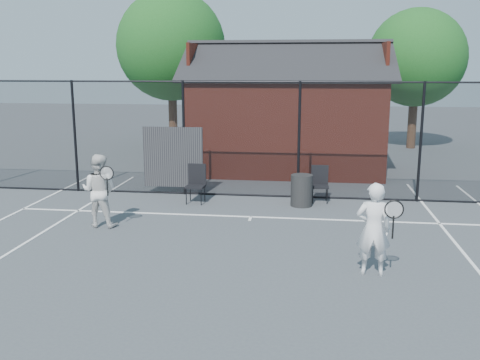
# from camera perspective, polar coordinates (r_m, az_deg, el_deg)

# --- Properties ---
(ground) EXTENTS (80.00, 80.00, 0.00)m
(ground) POSITION_cam_1_polar(r_m,az_deg,el_deg) (9.30, -0.88, -8.97)
(ground) COLOR #42464B
(ground) RESTS_ON ground
(court_lines) EXTENTS (11.02, 18.00, 0.01)m
(court_lines) POSITION_cam_1_polar(r_m,az_deg,el_deg) (8.09, -2.28, -12.23)
(court_lines) COLOR white
(court_lines) RESTS_ON ground
(fence) EXTENTS (22.04, 3.00, 3.00)m
(fence) POSITION_cam_1_polar(r_m,az_deg,el_deg) (13.81, 0.87, 4.11)
(fence) COLOR black
(fence) RESTS_ON ground
(clubhouse) EXTENTS (6.50, 4.36, 4.19)m
(clubhouse) POSITION_cam_1_polar(r_m,az_deg,el_deg) (17.70, 4.99, 6.30)
(clubhouse) COLOR maroon
(clubhouse) RESTS_ON ground
(tree_left) EXTENTS (4.48, 4.48, 6.44)m
(tree_left) POSITION_cam_1_polar(r_m,az_deg,el_deg) (22.86, -7.35, 13.97)
(tree_left) COLOR black
(tree_left) RESTS_ON ground
(tree_right) EXTENTS (3.97, 3.97, 5.70)m
(tree_right) POSITION_cam_1_polar(r_m,az_deg,el_deg) (23.49, 18.30, 12.25)
(tree_right) COLOR black
(tree_right) RESTS_ON ground
(player_front) EXTENTS (0.70, 0.52, 1.53)m
(player_front) POSITION_cam_1_polar(r_m,az_deg,el_deg) (8.89, 14.06, -5.09)
(player_front) COLOR white
(player_front) RESTS_ON ground
(player_back) EXTENTS (0.84, 0.63, 1.55)m
(player_back) POSITION_cam_1_polar(r_m,az_deg,el_deg) (11.65, -14.79, -1.09)
(player_back) COLOR silver
(player_back) RESTS_ON ground
(chair_left) EXTENTS (0.47, 0.49, 0.94)m
(chair_left) POSITION_cam_1_polar(r_m,az_deg,el_deg) (13.31, -4.78, -0.49)
(chair_left) COLOR black
(chair_left) RESTS_ON ground
(chair_right) EXTENTS (0.45, 0.46, 0.89)m
(chair_right) POSITION_cam_1_polar(r_m,az_deg,el_deg) (13.51, 8.52, -0.51)
(chair_right) COLOR black
(chair_right) RESTS_ON ground
(waste_bin) EXTENTS (0.63, 0.63, 0.77)m
(waste_bin) POSITION_cam_1_polar(r_m,az_deg,el_deg) (13.10, 6.59, -1.11)
(waste_bin) COLOR black
(waste_bin) RESTS_ON ground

